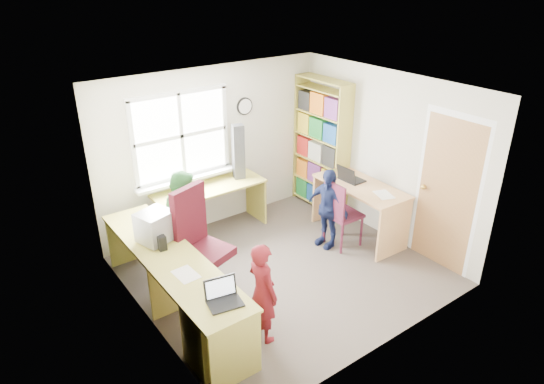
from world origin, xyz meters
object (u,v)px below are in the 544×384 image
(cd_tower, at_px, (238,152))
(person_green, at_px, (186,221))
(swivel_chair, at_px, (201,249))
(wooden_chair, at_px, (340,212))
(person_navy, at_px, (328,208))
(l_desk, at_px, (204,289))
(right_desk, at_px, (360,199))
(crt_monitor, at_px, (155,227))
(potted_plant, at_px, (180,182))
(bookshelf, at_px, (321,148))
(laptop_left, at_px, (223,297))
(laptop_right, at_px, (350,177))
(person_red, at_px, (263,292))

(cd_tower, relative_size, person_green, 0.60)
(swivel_chair, xyz_separation_m, wooden_chair, (2.06, -0.23, -0.04))
(wooden_chair, height_order, person_navy, person_navy)
(wooden_chair, height_order, person_green, person_green)
(l_desk, distance_m, cd_tower, 2.46)
(right_desk, distance_m, crt_monitor, 2.98)
(l_desk, bearing_deg, potted_plant, 69.99)
(bookshelf, bearing_deg, swivel_chair, -161.31)
(person_green, xyz_separation_m, person_navy, (1.84, -0.66, -0.10))
(crt_monitor, relative_size, laptop_left, 1.24)
(swivel_chair, xyz_separation_m, cd_tower, (1.32, 1.18, 0.58))
(l_desk, bearing_deg, laptop_left, -101.40)
(right_desk, relative_size, laptop_left, 3.91)
(swivel_chair, bearing_deg, bookshelf, 0.24)
(laptop_right, bearing_deg, right_desk, -170.90)
(right_desk, bearing_deg, potted_plant, 148.23)
(swivel_chair, bearing_deg, wooden_chair, -24.82)
(crt_monitor, distance_m, person_green, 0.68)
(cd_tower, bearing_deg, person_green, -135.88)
(right_desk, xyz_separation_m, laptop_left, (-2.89, -1.02, 0.21))
(bookshelf, xyz_separation_m, cd_tower, (-1.37, 0.28, 0.16))
(person_red, xyz_separation_m, person_navy, (1.82, 1.01, 0.01))
(l_desk, relative_size, person_green, 2.16)
(l_desk, distance_m, potted_plant, 1.96)
(wooden_chair, xyz_separation_m, crt_monitor, (-2.50, 0.44, 0.39))
(crt_monitor, relative_size, cd_tower, 0.55)
(person_navy, bearing_deg, laptop_left, -71.38)
(laptop_left, bearing_deg, crt_monitor, 102.62)
(cd_tower, distance_m, potted_plant, 0.97)
(laptop_left, relative_size, laptop_right, 1.04)
(right_desk, xyz_separation_m, bookshelf, (0.19, 1.09, 0.41))
(l_desk, height_order, cd_tower, cd_tower)
(swivel_chair, bearing_deg, right_desk, -22.59)
(laptop_left, bearing_deg, swivel_chair, 82.52)
(bookshelf, distance_m, person_navy, 1.33)
(person_navy, bearing_deg, laptop_right, 97.21)
(right_desk, bearing_deg, crt_monitor, 174.28)
(wooden_chair, bearing_deg, bookshelf, 62.53)
(potted_plant, distance_m, person_green, 0.77)
(laptop_right, bearing_deg, cd_tower, 43.12)
(right_desk, distance_m, person_navy, 0.56)
(l_desk, xyz_separation_m, wooden_chair, (2.33, 0.33, 0.09))
(cd_tower, bearing_deg, right_desk, -32.61)
(l_desk, distance_m, laptop_left, 0.74)
(l_desk, distance_m, wooden_chair, 2.35)
(crt_monitor, bearing_deg, laptop_right, -20.85)
(potted_plant, relative_size, person_red, 0.28)
(l_desk, height_order, wooden_chair, wooden_chair)
(cd_tower, bearing_deg, crt_monitor, -134.46)
(person_red, bearing_deg, wooden_chair, -66.50)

